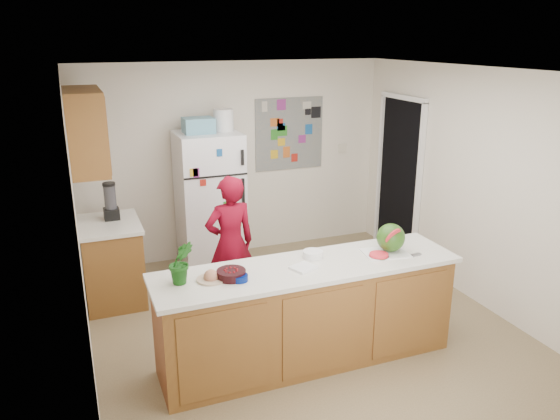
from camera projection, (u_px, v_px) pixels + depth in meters
name	position (u px, v px, depth m)	size (l,w,h in m)	color
floor	(304.00, 330.00, 5.45)	(4.00, 4.50, 0.02)	brown
wall_back	(235.00, 160.00, 7.07)	(4.00, 0.02, 2.50)	beige
wall_left	(77.00, 237.00, 4.36)	(0.02, 4.50, 2.50)	beige
wall_right	(480.00, 188.00, 5.76)	(0.02, 4.50, 2.50)	beige
ceiling	(308.00, 70.00, 4.68)	(4.00, 4.50, 0.02)	white
doorway	(400.00, 178.00, 7.11)	(0.03, 0.85, 2.04)	black
peninsula_base	(307.00, 316.00, 4.80)	(2.60, 0.62, 0.88)	brown
peninsula_top	(308.00, 268.00, 4.66)	(2.68, 0.70, 0.04)	silver
side_counter_base	(112.00, 264.00, 5.92)	(0.60, 0.80, 0.86)	brown
side_counter_top	(108.00, 224.00, 5.78)	(0.64, 0.84, 0.04)	silver
upper_cabinets	(85.00, 130.00, 5.38)	(0.35, 1.00, 0.80)	brown
refrigerator	(210.00, 201.00, 6.70)	(0.75, 0.70, 1.70)	silver
fridge_top_bin	(198.00, 125.00, 6.37)	(0.35, 0.28, 0.18)	#5999B2
photo_collage	(289.00, 134.00, 7.22)	(0.95, 0.01, 0.95)	slate
person	(230.00, 244.00, 5.66)	(0.53, 0.35, 1.46)	maroon
blender_appliance	(111.00, 202.00, 5.84)	(0.13, 0.13, 0.38)	black
cutting_board	(385.00, 253.00, 4.90)	(0.39, 0.29, 0.01)	silver
watermelon	(391.00, 238.00, 4.90)	(0.26, 0.26, 0.26)	#265416
watermelon_slice	(379.00, 255.00, 4.82)	(0.17, 0.17, 0.02)	red
cherry_bowl	(231.00, 274.00, 4.40)	(0.24, 0.24, 0.07)	black
white_bowl	(313.00, 254.00, 4.82)	(0.18, 0.18, 0.06)	silver
cobalt_bowl	(240.00, 278.00, 4.36)	(0.14, 0.14, 0.05)	#011259
plate	(211.00, 279.00, 4.37)	(0.23, 0.23, 0.02)	#C5B197
paper_towel	(303.00, 268.00, 4.59)	(0.19, 0.17, 0.02)	white
keys	(416.00, 255.00, 4.87)	(0.10, 0.04, 0.01)	gray
potted_plant	(181.00, 262.00, 4.27)	(0.20, 0.16, 0.36)	#124618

